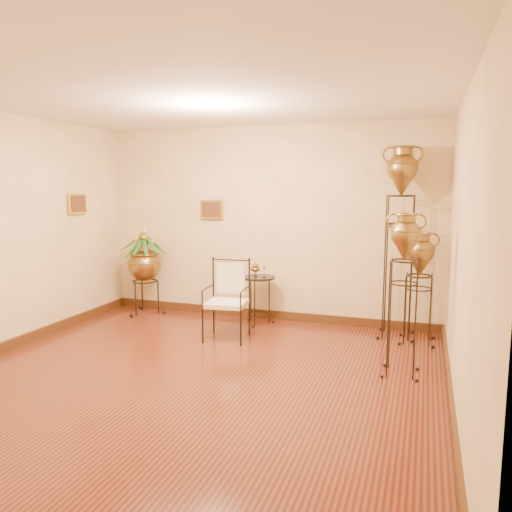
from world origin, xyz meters
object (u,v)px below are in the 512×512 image
(armchair, at_px, (226,300))
(side_table, at_px, (258,299))
(amphora_tall, at_px, (399,240))
(planter_urn, at_px, (144,261))
(amphora_mid, at_px, (403,293))

(armchair, distance_m, side_table, 0.84)
(amphora_tall, relative_size, armchair, 2.44)
(side_table, bearing_deg, planter_urn, -179.97)
(amphora_mid, height_order, planter_urn, amphora_mid)
(armchair, bearing_deg, amphora_mid, -19.82)
(amphora_tall, distance_m, armchair, 2.33)
(amphora_tall, xyz_separation_m, side_table, (-1.90, 0.00, -0.91))
(amphora_tall, height_order, amphora_mid, amphora_tall)
(amphora_tall, xyz_separation_m, amphora_mid, (0.12, -1.35, -0.40))
(amphora_tall, height_order, armchair, amphora_tall)
(planter_urn, distance_m, armchair, 1.89)
(planter_urn, xyz_separation_m, armchair, (1.68, -0.81, -0.31))
(amphora_tall, bearing_deg, planter_urn, -180.00)
(planter_urn, bearing_deg, amphora_mid, -19.30)
(amphora_tall, height_order, planter_urn, amphora_tall)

